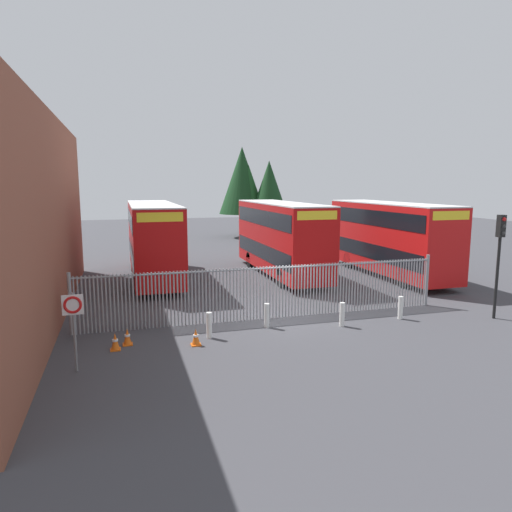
{
  "coord_description": "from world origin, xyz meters",
  "views": [
    {
      "loc": [
        -6.37,
        -17.81,
        5.53
      ],
      "look_at": [
        0.0,
        4.0,
        2.0
      ],
      "focal_mm": 32.65,
      "sensor_mm": 36.0,
      "label": 1
    }
  ],
  "objects_px": {
    "double_decker_bus_behind_fence_right": "(281,236)",
    "traffic_cone_mid_forecourt": "(127,337)",
    "double_decker_bus_near_gate": "(389,236)",
    "traffic_cone_near_kerb": "(196,337)",
    "speed_limit_sign_post": "(73,314)",
    "traffic_light_kerbside": "(500,247)",
    "traffic_cone_by_gate": "(115,342)",
    "bollard_far_right": "(400,308)",
    "bollard_near_left": "(209,325)",
    "double_decker_bus_behind_fence_left": "(153,238)",
    "bollard_center_front": "(267,316)",
    "bollard_near_right": "(342,314)"
  },
  "relations": [
    {
      "from": "traffic_cone_mid_forecourt",
      "to": "traffic_cone_by_gate",
      "type": "bearing_deg",
      "value": -134.4
    },
    {
      "from": "bollard_center_front",
      "to": "traffic_cone_near_kerb",
      "type": "height_order",
      "value": "bollard_center_front"
    },
    {
      "from": "bollard_center_front",
      "to": "traffic_cone_by_gate",
      "type": "distance_m",
      "value": 5.73
    },
    {
      "from": "traffic_cone_near_kerb",
      "to": "traffic_light_kerbside",
      "type": "distance_m",
      "value": 12.71
    },
    {
      "from": "bollard_near_left",
      "to": "speed_limit_sign_post",
      "type": "distance_m",
      "value": 4.94
    },
    {
      "from": "bollard_far_right",
      "to": "traffic_light_kerbside",
      "type": "height_order",
      "value": "traffic_light_kerbside"
    },
    {
      "from": "bollard_far_right",
      "to": "double_decker_bus_behind_fence_left",
      "type": "bearing_deg",
      "value": 129.39
    },
    {
      "from": "traffic_light_kerbside",
      "to": "double_decker_bus_behind_fence_right",
      "type": "bearing_deg",
      "value": 115.64
    },
    {
      "from": "double_decker_bus_near_gate",
      "to": "double_decker_bus_behind_fence_right",
      "type": "height_order",
      "value": "same"
    },
    {
      "from": "double_decker_bus_near_gate",
      "to": "traffic_cone_near_kerb",
      "type": "height_order",
      "value": "double_decker_bus_near_gate"
    },
    {
      "from": "bollard_near_right",
      "to": "speed_limit_sign_post",
      "type": "height_order",
      "value": "speed_limit_sign_post"
    },
    {
      "from": "traffic_cone_mid_forecourt",
      "to": "bollard_near_left",
      "type": "bearing_deg",
      "value": -1.35
    },
    {
      "from": "double_decker_bus_near_gate",
      "to": "bollard_near_left",
      "type": "bearing_deg",
      "value": -146.01
    },
    {
      "from": "traffic_cone_mid_forecourt",
      "to": "speed_limit_sign_post",
      "type": "distance_m",
      "value": 2.89
    },
    {
      "from": "double_decker_bus_behind_fence_right",
      "to": "traffic_cone_mid_forecourt",
      "type": "distance_m",
      "value": 14.08
    },
    {
      "from": "traffic_cone_by_gate",
      "to": "bollard_far_right",
      "type": "bearing_deg",
      "value": 2.57
    },
    {
      "from": "traffic_cone_mid_forecourt",
      "to": "traffic_cone_near_kerb",
      "type": "relative_size",
      "value": 1.0
    },
    {
      "from": "double_decker_bus_near_gate",
      "to": "traffic_cone_near_kerb",
      "type": "bearing_deg",
      "value": -145.32
    },
    {
      "from": "double_decker_bus_near_gate",
      "to": "traffic_cone_by_gate",
      "type": "bearing_deg",
      "value": -150.87
    },
    {
      "from": "double_decker_bus_near_gate",
      "to": "traffic_cone_near_kerb",
      "type": "distance_m",
      "value": 16.22
    },
    {
      "from": "traffic_cone_by_gate",
      "to": "traffic_cone_near_kerb",
      "type": "bearing_deg",
      "value": -6.15
    },
    {
      "from": "double_decker_bus_near_gate",
      "to": "double_decker_bus_behind_fence_left",
      "type": "height_order",
      "value": "same"
    },
    {
      "from": "double_decker_bus_behind_fence_right",
      "to": "bollard_near_left",
      "type": "xyz_separation_m",
      "value": [
        -6.39,
        -10.46,
        -1.95
      ]
    },
    {
      "from": "double_decker_bus_behind_fence_left",
      "to": "speed_limit_sign_post",
      "type": "relative_size",
      "value": 4.5
    },
    {
      "from": "bollard_near_right",
      "to": "traffic_cone_mid_forecourt",
      "type": "relative_size",
      "value": 1.61
    },
    {
      "from": "traffic_cone_near_kerb",
      "to": "traffic_light_kerbside",
      "type": "height_order",
      "value": "traffic_light_kerbside"
    },
    {
      "from": "bollard_near_left",
      "to": "traffic_cone_mid_forecourt",
      "type": "bearing_deg",
      "value": 178.65
    },
    {
      "from": "double_decker_bus_near_gate",
      "to": "bollard_near_left",
      "type": "distance_m",
      "value": 15.37
    },
    {
      "from": "double_decker_bus_behind_fence_right",
      "to": "speed_limit_sign_post",
      "type": "height_order",
      "value": "double_decker_bus_behind_fence_right"
    },
    {
      "from": "speed_limit_sign_post",
      "to": "traffic_light_kerbside",
      "type": "xyz_separation_m",
      "value": [
        16.19,
        1.05,
        1.21
      ]
    },
    {
      "from": "bollard_near_left",
      "to": "speed_limit_sign_post",
      "type": "relative_size",
      "value": 0.4
    },
    {
      "from": "bollard_near_left",
      "to": "traffic_cone_mid_forecourt",
      "type": "distance_m",
      "value": 2.87
    },
    {
      "from": "traffic_cone_by_gate",
      "to": "speed_limit_sign_post",
      "type": "xyz_separation_m",
      "value": [
        -1.1,
        -1.57,
        1.49
      ]
    },
    {
      "from": "double_decker_bus_near_gate",
      "to": "double_decker_bus_behind_fence_right",
      "type": "relative_size",
      "value": 1.0
    },
    {
      "from": "bollard_near_left",
      "to": "traffic_cone_mid_forecourt",
      "type": "relative_size",
      "value": 1.61
    },
    {
      "from": "bollard_near_right",
      "to": "traffic_cone_by_gate",
      "type": "height_order",
      "value": "bollard_near_right"
    },
    {
      "from": "double_decker_bus_behind_fence_left",
      "to": "traffic_cone_by_gate",
      "type": "distance_m",
      "value": 12.06
    },
    {
      "from": "traffic_cone_near_kerb",
      "to": "speed_limit_sign_post",
      "type": "bearing_deg",
      "value": -161.21
    },
    {
      "from": "traffic_cone_by_gate",
      "to": "traffic_cone_near_kerb",
      "type": "xyz_separation_m",
      "value": [
        2.67,
        -0.29,
        0.0
      ]
    },
    {
      "from": "double_decker_bus_behind_fence_right",
      "to": "traffic_cone_near_kerb",
      "type": "distance_m",
      "value": 13.28
    },
    {
      "from": "bollard_center_front",
      "to": "bollard_far_right",
      "type": "xyz_separation_m",
      "value": [
        5.65,
        -0.45,
        0.0
      ]
    },
    {
      "from": "double_decker_bus_behind_fence_right",
      "to": "traffic_cone_near_kerb",
      "type": "height_order",
      "value": "double_decker_bus_behind_fence_right"
    },
    {
      "from": "speed_limit_sign_post",
      "to": "double_decker_bus_behind_fence_right",
      "type": "bearing_deg",
      "value": 49.02
    },
    {
      "from": "double_decker_bus_behind_fence_right",
      "to": "bollard_near_left",
      "type": "relative_size",
      "value": 11.38
    },
    {
      "from": "double_decker_bus_behind_fence_left",
      "to": "traffic_light_kerbside",
      "type": "distance_m",
      "value": 17.82
    },
    {
      "from": "double_decker_bus_near_gate",
      "to": "traffic_cone_near_kerb",
      "type": "relative_size",
      "value": 18.32
    },
    {
      "from": "double_decker_bus_behind_fence_right",
      "to": "bollard_far_right",
      "type": "distance_m",
      "value": 10.61
    },
    {
      "from": "double_decker_bus_near_gate",
      "to": "traffic_cone_mid_forecourt",
      "type": "xyz_separation_m",
      "value": [
        -15.5,
        -8.45,
        -2.13
      ]
    },
    {
      "from": "double_decker_bus_behind_fence_left",
      "to": "traffic_cone_near_kerb",
      "type": "relative_size",
      "value": 18.32
    },
    {
      "from": "bollard_far_right",
      "to": "speed_limit_sign_post",
      "type": "bearing_deg",
      "value": -170.48
    }
  ]
}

